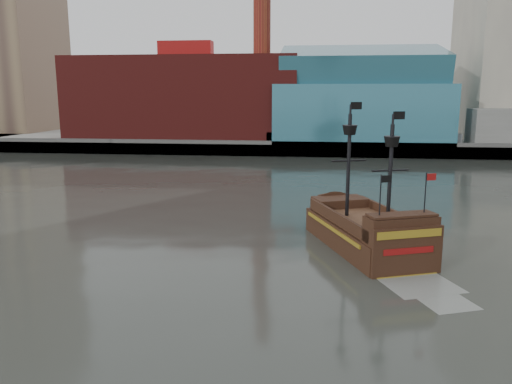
# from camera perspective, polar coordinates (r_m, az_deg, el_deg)

# --- Properties ---
(ground) EXTENTS (400.00, 400.00, 0.00)m
(ground) POSITION_cam_1_polar(r_m,az_deg,el_deg) (24.03, 0.54, -14.48)
(ground) COLOR #272A25
(ground) RESTS_ON ground
(promenade_far) EXTENTS (220.00, 60.00, 2.00)m
(promenade_far) POSITION_cam_1_polar(r_m,az_deg,el_deg) (113.95, 5.67, 6.36)
(promenade_far) COLOR slate
(promenade_far) RESTS_ON ground
(seawall) EXTENTS (220.00, 1.00, 2.60)m
(seawall) POSITION_cam_1_polar(r_m,az_deg,el_deg) (84.57, 5.22, 4.92)
(seawall) COLOR #4C4C49
(seawall) RESTS_ON ground
(skyline) EXTENTS (149.00, 45.00, 62.00)m
(skyline) POSITION_cam_1_polar(r_m,az_deg,el_deg) (107.08, 8.77, 18.62)
(skyline) COLOR #796348
(skyline) RESTS_ON promenade_far
(pirate_ship) EXTENTS (8.93, 14.72, 10.59)m
(pirate_ship) POSITION_cam_1_polar(r_m,az_deg,el_deg) (34.84, 12.44, -4.84)
(pirate_ship) COLOR black
(pirate_ship) RESTS_ON ground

